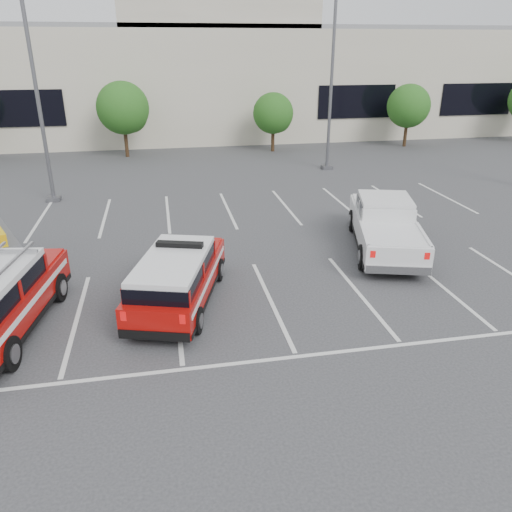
{
  "coord_description": "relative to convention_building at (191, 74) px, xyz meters",
  "views": [
    {
      "loc": [
        -2.85,
        -12.51,
        6.83
      ],
      "look_at": [
        -0.25,
        0.98,
        1.05
      ],
      "focal_mm": 35.0,
      "sensor_mm": 36.0,
      "label": 1
    }
  ],
  "objects": [
    {
      "name": "tree_mid_left",
      "position": [
        -5.09,
        -9.82,
        -1.68
      ],
      "size": [
        3.37,
        3.37,
        4.85
      ],
      "color": "#3F2B19",
      "rests_on": "ground"
    },
    {
      "name": "fire_chief_suv",
      "position": [
        -2.8,
        -31.5,
        -4.01
      ],
      "size": [
        3.17,
        5.26,
        1.74
      ],
      "rotation": [
        0.0,
        0.0,
        -0.3
      ],
      "color": "#9F0B07",
      "rests_on": "ground"
    },
    {
      "name": "ground",
      "position": [
        -0.18,
        -31.86,
        -4.72
      ],
      "size": [
        120.0,
        120.0,
        0.0
      ],
      "primitive_type": "plane",
      "color": "#333335",
      "rests_on": "ground"
    },
    {
      "name": "convention_building",
      "position": [
        0.0,
        0.0,
        0.0
      ],
      "size": [
        60.0,
        16.99,
        13.2
      ],
      "color": "beige",
      "rests_on": "ground"
    },
    {
      "name": "tree_right",
      "position": [
        14.91,
        -9.82,
        -1.95
      ],
      "size": [
        3.07,
        3.07,
        4.42
      ],
      "color": "#3F2B19",
      "rests_on": "ground"
    },
    {
      "name": "tree_mid_right",
      "position": [
        4.91,
        -9.82,
        -2.22
      ],
      "size": [
        2.77,
        2.77,
        3.99
      ],
      "color": "#3F2B19",
      "rests_on": "ground"
    },
    {
      "name": "light_pole_mid",
      "position": [
        6.82,
        -15.86,
        0.47
      ],
      "size": [
        0.9,
        0.6,
        10.24
      ],
      "color": "#59595E",
      "rests_on": "ground"
    },
    {
      "name": "stall_markings",
      "position": [
        -0.18,
        -27.36,
        -4.71
      ],
      "size": [
        23.0,
        15.0,
        0.01
      ],
      "primitive_type": "cube",
      "color": "silver",
      "rests_on": "ground"
    },
    {
      "name": "light_pole_left",
      "position": [
        -8.18,
        -19.86,
        0.47
      ],
      "size": [
        0.9,
        0.6,
        10.24
      ],
      "color": "#59595E",
      "rests_on": "ground"
    },
    {
      "name": "white_pickup",
      "position": [
        4.75,
        -28.59,
        -4.0
      ],
      "size": [
        3.58,
        6.21,
        1.8
      ],
      "rotation": [
        0.0,
        0.0,
        -0.28
      ],
      "color": "silver",
      "rests_on": "ground"
    }
  ]
}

